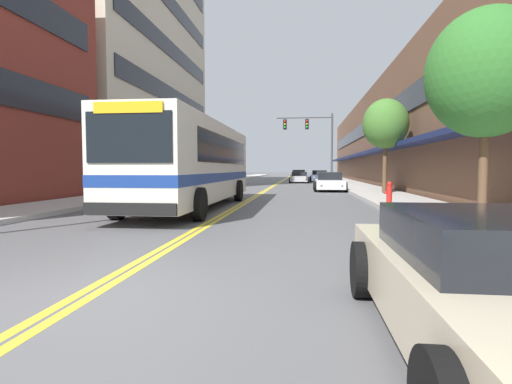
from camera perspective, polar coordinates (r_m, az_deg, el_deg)
The scene contains 17 objects.
ground_plane at distance 41.44m, azimuth 3.14°, elevation 1.24°, with size 240.00×240.00×0.00m, color #565659.
sidewalk_left at distance 42.47m, azimuth -6.34°, elevation 1.39°, with size 3.02×106.00×0.17m.
sidewalk_right at distance 41.58m, azimuth 12.83°, elevation 1.28°, with size 3.02×106.00×0.17m.
centre_line at distance 41.44m, azimuth 3.14°, elevation 1.25°, with size 0.34×106.00×0.01m.
office_tower_left at distance 40.74m, azimuth -20.76°, elevation 23.47°, with size 12.08×23.35×31.36m.
storefront_row_right at distance 42.65m, azimuth 20.66°, elevation 7.15°, with size 9.10×68.00×9.02m.
city_bus at distance 16.13m, azimuth -8.82°, elevation 4.39°, with size 2.85×11.82×3.27m.
car_charcoal_parked_left_near at distance 36.86m, azimuth -4.12°, elevation 1.87°, with size 2.00×4.90×1.23m.
car_champagne_parked_right_foreground at distance 3.97m, azimuth 31.90°, elevation -11.60°, with size 2.11×4.79×1.17m.
car_slate_blue_parked_right_mid at distance 46.46m, azimuth 9.03°, elevation 2.21°, with size 2.13×4.49×1.34m.
car_white_parked_right_far at distance 27.98m, azimuth 10.43°, elevation 1.39°, with size 2.13×4.28×1.29m.
car_silver_moving_lead at distance 43.35m, azimuth 6.22°, elevation 2.06°, with size 2.12×4.24×1.19m.
car_beige_moving_second at distance 53.32m, azimuth 6.13°, elevation 2.38°, with size 2.15×4.18×1.35m.
traffic_signal_mast at distance 37.33m, azimuth 8.16°, elevation 8.10°, with size 5.14×0.38×6.56m.
street_tree_right_near at distance 10.42m, azimuth 30.04°, elevation 14.42°, with size 2.55×2.55×4.88m.
street_tree_right_mid at distance 23.80m, azimuth 18.03°, elevation 9.20°, with size 2.53×2.53×5.28m.
fire_hydrant at distance 16.27m, azimuth 18.49°, elevation -0.12°, with size 0.29×0.21×0.88m.
Camera 1 is at (2.65, -4.33, 1.56)m, focal length 28.00 mm.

